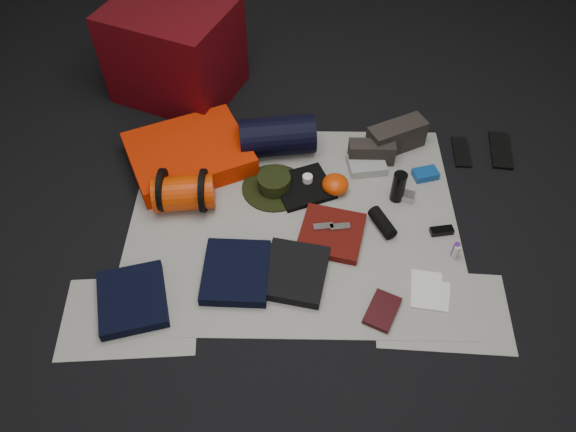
{
  "coord_description": "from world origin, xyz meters",
  "views": [
    {
      "loc": [
        -0.0,
        -1.76,
        2.13
      ],
      "look_at": [
        -0.03,
        -0.06,
        0.1
      ],
      "focal_mm": 35.0,
      "sensor_mm": 36.0,
      "label": 1
    }
  ],
  "objects_px": {
    "stuff_sack": "(184,193)",
    "compact_camera": "(404,196)",
    "sleeping_pad": "(189,154)",
    "paperback_book": "(382,311)",
    "navy_duffel": "(277,136)",
    "red_cabinet": "(175,51)",
    "water_bottle": "(398,187)"
  },
  "relations": [
    {
      "from": "red_cabinet",
      "to": "sleeping_pad",
      "type": "height_order",
      "value": "red_cabinet"
    },
    {
      "from": "red_cabinet",
      "to": "water_bottle",
      "type": "height_order",
      "value": "red_cabinet"
    },
    {
      "from": "sleeping_pad",
      "to": "compact_camera",
      "type": "distance_m",
      "value": 1.15
    },
    {
      "from": "stuff_sack",
      "to": "compact_camera",
      "type": "height_order",
      "value": "stuff_sack"
    },
    {
      "from": "sleeping_pad",
      "to": "paperback_book",
      "type": "height_order",
      "value": "sleeping_pad"
    },
    {
      "from": "red_cabinet",
      "to": "sleeping_pad",
      "type": "xyz_separation_m",
      "value": [
        0.14,
        -0.63,
        -0.21
      ]
    },
    {
      "from": "stuff_sack",
      "to": "compact_camera",
      "type": "relative_size",
      "value": 3.01
    },
    {
      "from": "water_bottle",
      "to": "sleeping_pad",
      "type": "bearing_deg",
      "value": 166.89
    },
    {
      "from": "red_cabinet",
      "to": "paperback_book",
      "type": "bearing_deg",
      "value": -32.26
    },
    {
      "from": "sleeping_pad",
      "to": "compact_camera",
      "type": "xyz_separation_m",
      "value": [
        1.12,
        -0.25,
        -0.04
      ]
    },
    {
      "from": "red_cabinet",
      "to": "water_bottle",
      "type": "distance_m",
      "value": 1.51
    },
    {
      "from": "sleeping_pad",
      "to": "compact_camera",
      "type": "relative_size",
      "value": 6.12
    },
    {
      "from": "paperback_book",
      "to": "sleeping_pad",
      "type": "bearing_deg",
      "value": 161.82
    },
    {
      "from": "sleeping_pad",
      "to": "paperback_book",
      "type": "bearing_deg",
      "value": -44.0
    },
    {
      "from": "compact_camera",
      "to": "stuff_sack",
      "type": "bearing_deg",
      "value": -155.74
    },
    {
      "from": "paperback_book",
      "to": "navy_duffel",
      "type": "bearing_deg",
      "value": 141.35
    },
    {
      "from": "compact_camera",
      "to": "red_cabinet",
      "type": "bearing_deg",
      "value": 165.96
    },
    {
      "from": "paperback_book",
      "to": "stuff_sack",
      "type": "bearing_deg",
      "value": 172.83
    },
    {
      "from": "water_bottle",
      "to": "red_cabinet",
      "type": "bearing_deg",
      "value": 144.03
    },
    {
      "from": "sleeping_pad",
      "to": "paperback_book",
      "type": "xyz_separation_m",
      "value": [
        0.95,
        -0.92,
        -0.04
      ]
    },
    {
      "from": "red_cabinet",
      "to": "navy_duffel",
      "type": "bearing_deg",
      "value": -19.14
    },
    {
      "from": "navy_duffel",
      "to": "sleeping_pad",
      "type": "bearing_deg",
      "value": -177.1
    },
    {
      "from": "stuff_sack",
      "to": "red_cabinet",
      "type": "bearing_deg",
      "value": 99.3
    },
    {
      "from": "red_cabinet",
      "to": "compact_camera",
      "type": "xyz_separation_m",
      "value": [
        1.25,
        -0.88,
        -0.25
      ]
    },
    {
      "from": "red_cabinet",
      "to": "water_bottle",
      "type": "bearing_deg",
      "value": -13.25
    },
    {
      "from": "stuff_sack",
      "to": "compact_camera",
      "type": "xyz_separation_m",
      "value": [
        1.1,
        0.06,
        -0.07
      ]
    },
    {
      "from": "sleeping_pad",
      "to": "red_cabinet",
      "type": "bearing_deg",
      "value": 102.1
    },
    {
      "from": "stuff_sack",
      "to": "compact_camera",
      "type": "bearing_deg",
      "value": 3.22
    },
    {
      "from": "sleeping_pad",
      "to": "compact_camera",
      "type": "bearing_deg",
      "value": -12.62
    },
    {
      "from": "red_cabinet",
      "to": "sleeping_pad",
      "type": "distance_m",
      "value": 0.68
    },
    {
      "from": "sleeping_pad",
      "to": "paperback_book",
      "type": "relative_size",
      "value": 3.33
    },
    {
      "from": "stuff_sack",
      "to": "paperback_book",
      "type": "height_order",
      "value": "stuff_sack"
    }
  ]
}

